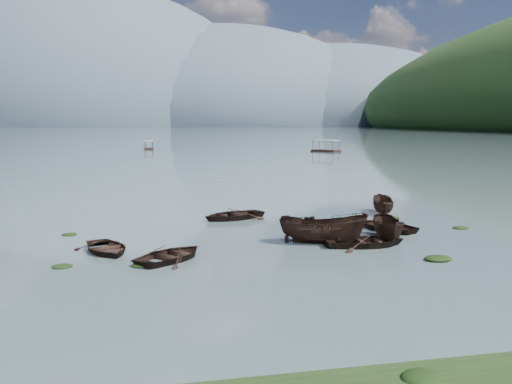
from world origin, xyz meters
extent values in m
plane|color=slate|center=(0.00, 0.00, 0.00)|extent=(2400.00, 2400.00, 0.00)
ellipsoid|color=#475666|center=(-60.00, 900.00, 0.00)|extent=(520.00, 520.00, 340.00)
ellipsoid|color=#475666|center=(140.00, 900.00, 0.00)|extent=(520.00, 520.00, 260.00)
ellipsoid|color=#475666|center=(320.00, 900.00, 0.00)|extent=(520.00, 520.00, 220.00)
imported|color=black|center=(-9.37, 5.01, 0.00)|extent=(3.87, 4.58, 0.81)
imported|color=black|center=(-6.22, 2.65, 0.00)|extent=(4.97, 4.95, 0.85)
imported|color=black|center=(2.16, 4.68, 0.00)|extent=(5.15, 3.13, 1.87)
imported|color=black|center=(7.25, 7.66, 0.00)|extent=(4.50, 5.11, 0.88)
imported|color=black|center=(4.11, 3.50, 0.00)|extent=(4.62, 3.47, 0.91)
imported|color=black|center=(6.03, 4.72, 0.00)|extent=(2.54, 4.29, 1.56)
imported|color=black|center=(-1.29, 13.48, 0.00)|extent=(5.41, 4.73, 0.93)
imported|color=black|center=(9.68, 13.37, 0.00)|extent=(2.56, 4.02, 1.45)
ellipsoid|color=black|center=(-11.22, 2.29, 0.00)|extent=(0.94, 0.77, 0.21)
ellipsoid|color=black|center=(-7.63, 1.66, 0.00)|extent=(1.02, 0.82, 0.23)
ellipsoid|color=black|center=(6.28, -0.20, 0.00)|extent=(1.36, 1.09, 0.29)
ellipsoid|color=black|center=(6.93, 11.59, 0.00)|extent=(0.92, 0.77, 0.20)
ellipsoid|color=black|center=(11.95, 6.92, 0.00)|extent=(1.02, 0.81, 0.21)
ellipsoid|color=black|center=(-11.67, 10.03, 0.00)|extent=(0.90, 0.73, 0.19)
ellipsoid|color=black|center=(1.65, 5.70, 0.00)|extent=(0.94, 0.78, 0.20)
ellipsoid|color=black|center=(9.37, 11.22, 0.00)|extent=(1.14, 0.91, 0.25)
camera|label=1|loc=(-8.02, -24.46, 6.63)|focal=40.00mm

